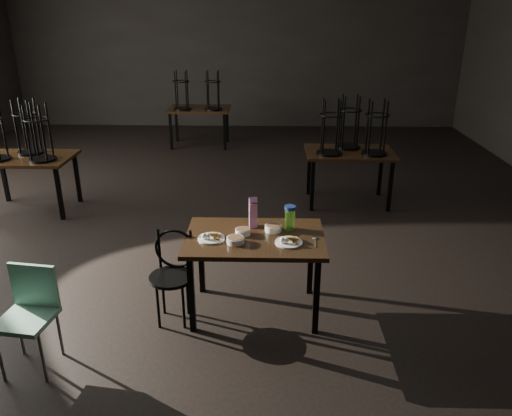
{
  "coord_description": "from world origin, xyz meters",
  "views": [
    {
      "loc": [
        0.74,
        -5.55,
        2.58
      ],
      "look_at": [
        0.62,
        -1.26,
        0.85
      ],
      "focal_mm": 35.0,
      "sensor_mm": 36.0,
      "label": 1
    }
  ],
  "objects_px": {
    "bentwood_chair": "(173,269)",
    "water_bottle": "(290,217)",
    "school_chair": "(29,309)",
    "juice_carton": "(253,213)",
    "main_table": "(255,244)"
  },
  "relations": [
    {
      "from": "main_table",
      "to": "school_chair",
      "type": "height_order",
      "value": "school_chair"
    },
    {
      "from": "main_table",
      "to": "juice_carton",
      "type": "xyz_separation_m",
      "value": [
        -0.02,
        0.2,
        0.21
      ]
    },
    {
      "from": "juice_carton",
      "to": "school_chair",
      "type": "bearing_deg",
      "value": -149.62
    },
    {
      "from": "main_table",
      "to": "water_bottle",
      "type": "xyz_separation_m",
      "value": [
        0.31,
        0.15,
        0.19
      ]
    },
    {
      "from": "main_table",
      "to": "school_chair",
      "type": "distance_m",
      "value": 1.84
    },
    {
      "from": "bentwood_chair",
      "to": "school_chair",
      "type": "xyz_separation_m",
      "value": [
        -0.96,
        -0.65,
        0.0
      ]
    },
    {
      "from": "bentwood_chair",
      "to": "school_chair",
      "type": "distance_m",
      "value": 1.16
    },
    {
      "from": "water_bottle",
      "to": "main_table",
      "type": "bearing_deg",
      "value": -153.6
    },
    {
      "from": "school_chair",
      "to": "bentwood_chair",
      "type": "bearing_deg",
      "value": 41.91
    },
    {
      "from": "juice_carton",
      "to": "school_chair",
      "type": "distance_m",
      "value": 1.95
    },
    {
      "from": "juice_carton",
      "to": "school_chair",
      "type": "height_order",
      "value": "juice_carton"
    },
    {
      "from": "juice_carton",
      "to": "school_chair",
      "type": "relative_size",
      "value": 0.35
    },
    {
      "from": "water_bottle",
      "to": "juice_carton",
      "type": "bearing_deg",
      "value": 170.77
    },
    {
      "from": "bentwood_chair",
      "to": "water_bottle",
      "type": "bearing_deg",
      "value": 20.16
    },
    {
      "from": "main_table",
      "to": "school_chair",
      "type": "relative_size",
      "value": 1.49
    }
  ]
}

